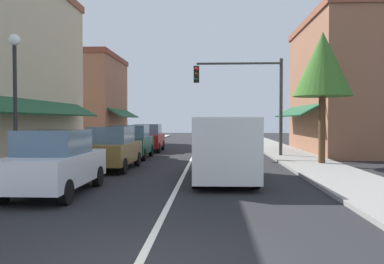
# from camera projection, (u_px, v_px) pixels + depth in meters

# --- Properties ---
(ground_plane) EXTENTS (80.00, 80.00, 0.00)m
(ground_plane) POSITION_uv_depth(u_px,v_px,m) (194.00, 155.00, 23.41)
(ground_plane) COLOR black
(sidewalk_left) EXTENTS (2.60, 56.00, 0.12)m
(sidewalk_left) POSITION_uv_depth(u_px,v_px,m) (100.00, 154.00, 23.68)
(sidewalk_left) COLOR #A39E99
(sidewalk_left) RESTS_ON ground
(sidewalk_right) EXTENTS (2.60, 56.00, 0.12)m
(sidewalk_right) POSITION_uv_depth(u_px,v_px,m) (290.00, 154.00, 23.14)
(sidewalk_right) COLOR gray
(sidewalk_right) RESTS_ON ground
(lane_center_stripe) EXTENTS (0.14, 52.00, 0.01)m
(lane_center_stripe) POSITION_uv_depth(u_px,v_px,m) (194.00, 155.00, 23.41)
(lane_center_stripe) COLOR silver
(lane_center_stripe) RESTS_ON ground
(storefront_right_block) EXTENTS (6.37, 10.20, 8.19)m
(storefront_right_block) POSITION_uv_depth(u_px,v_px,m) (347.00, 86.00, 24.83)
(storefront_right_block) COLOR #8E5B42
(storefront_right_block) RESTS_ON ground
(storefront_far_left) EXTENTS (5.51, 8.20, 7.39)m
(storefront_far_left) POSITION_uv_depth(u_px,v_px,m) (93.00, 100.00, 33.71)
(storefront_far_left) COLOR #8E5B42
(storefront_far_left) RESTS_ON ground
(parked_car_nearest_left) EXTENTS (1.78, 4.10, 1.77)m
(parked_car_nearest_left) POSITION_uv_depth(u_px,v_px,m) (55.00, 162.00, 11.05)
(parked_car_nearest_left) COLOR silver
(parked_car_nearest_left) RESTS_ON ground
(parked_car_second_left) EXTENTS (1.83, 4.12, 1.77)m
(parked_car_second_left) POSITION_uv_depth(u_px,v_px,m) (112.00, 148.00, 16.50)
(parked_car_second_left) COLOR brown
(parked_car_second_left) RESTS_ON ground
(parked_car_third_left) EXTENTS (1.83, 4.13, 1.77)m
(parked_car_third_left) POSITION_uv_depth(u_px,v_px,m) (133.00, 142.00, 21.40)
(parked_car_third_left) COLOR #0F4C33
(parked_car_third_left) RESTS_ON ground
(parked_car_far_left) EXTENTS (1.85, 4.13, 1.77)m
(parked_car_far_left) POSITION_uv_depth(u_px,v_px,m) (148.00, 138.00, 26.16)
(parked_car_far_left) COLOR maroon
(parked_car_far_left) RESTS_ON ground
(van_in_lane) EXTENTS (2.10, 5.22, 2.12)m
(van_in_lane) POSITION_uv_depth(u_px,v_px,m) (223.00, 147.00, 13.55)
(van_in_lane) COLOR silver
(van_in_lane) RESTS_ON ground
(traffic_signal_mast_arm) EXTENTS (4.83, 0.50, 5.36)m
(traffic_signal_mast_arm) POSITION_uv_depth(u_px,v_px,m) (250.00, 90.00, 21.94)
(traffic_signal_mast_arm) COLOR #333333
(traffic_signal_mast_arm) RESTS_ON ground
(street_lamp_left_near) EXTENTS (0.36, 0.36, 4.72)m
(street_lamp_left_near) POSITION_uv_depth(u_px,v_px,m) (15.00, 83.00, 12.61)
(street_lamp_left_near) COLOR black
(street_lamp_left_near) RESTS_ON ground
(tree_right_near) EXTENTS (2.60, 2.60, 5.95)m
(tree_right_near) POSITION_uv_depth(u_px,v_px,m) (323.00, 65.00, 17.92)
(tree_right_near) COLOR #4C331E
(tree_right_near) RESTS_ON ground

